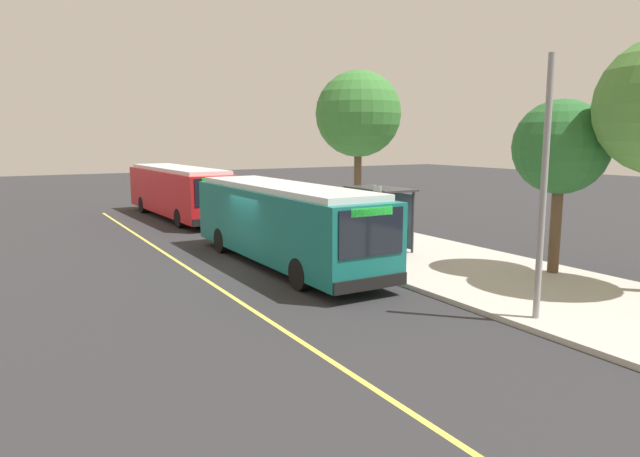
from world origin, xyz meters
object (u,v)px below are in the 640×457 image
transit_bus_main (283,221)px  pedestrian_commuter (388,231)px  route_sign_post (377,213)px  transit_bus_second (178,190)px  waiting_bench (387,237)px

transit_bus_main → pedestrian_commuter: size_ratio=6.52×
route_sign_post → pedestrian_commuter: route_sign_post is taller
route_sign_post → transit_bus_second: bearing=-171.3°
transit_bus_main → transit_bus_second: 14.10m
waiting_bench → pedestrian_commuter: size_ratio=0.95×
waiting_bench → route_sign_post: size_ratio=0.57×
route_sign_post → transit_bus_main: bearing=-126.4°
transit_bus_second → pedestrian_commuter: bearing=12.8°
transit_bus_main → waiting_bench: size_ratio=6.89×
waiting_bench → transit_bus_main: bearing=-90.3°
transit_bus_main → waiting_bench: 4.75m
route_sign_post → pedestrian_commuter: size_ratio=1.66×
transit_bus_second → transit_bus_main: bearing=-1.0°
transit_bus_second → route_sign_post: bearing=8.7°
transit_bus_second → waiting_bench: size_ratio=7.35×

